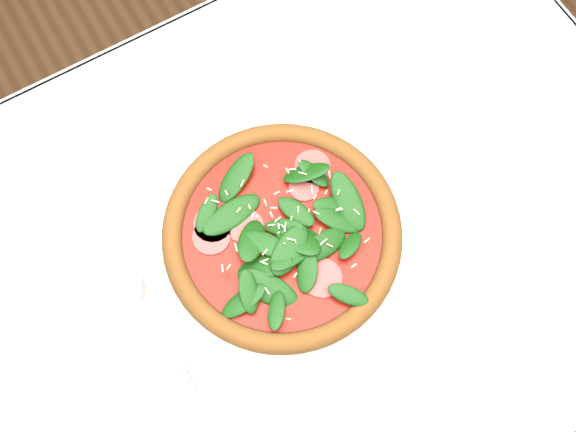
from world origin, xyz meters
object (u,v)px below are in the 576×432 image
plate (282,237)px  napkin (211,428)px  pizza (282,232)px  wine_glass (113,292)px

plate → napkin: size_ratio=2.65×
pizza → plate: bearing=90.0°
wine_glass → plate: bearing=-2.1°
plate → pizza: 0.02m
plate → wine_glass: wine_glass is taller
plate → wine_glass: (-0.22, 0.01, 0.12)m
plate → napkin: (-0.20, -0.17, -0.00)m
plate → pizza: bearing=-90.0°
wine_glass → napkin: wine_glass is taller
pizza → napkin: bearing=-140.0°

